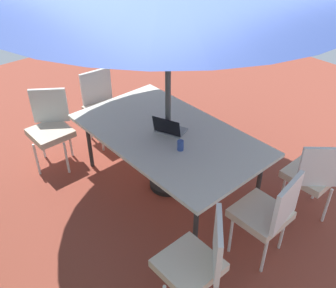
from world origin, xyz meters
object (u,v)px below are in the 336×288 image
at_px(chair_east, 103,104).
at_px(chair_northeast, 50,126).
at_px(chair_southwest, 313,174).
at_px(laptop, 169,129).
at_px(dining_table, 168,136).
at_px(cup, 180,145).
at_px(chair_northwest, 197,261).
at_px(chair_west, 268,212).

distance_m(chair_east, chair_northeast, 0.80).
height_order(chair_southwest, chair_east, same).
bearing_deg(chair_east, chair_northeast, -171.72).
relative_size(chair_northeast, laptop, 2.53).
relative_size(dining_table, chair_east, 2.21).
bearing_deg(cup, chair_southwest, -137.83).
relative_size(chair_southwest, chair_east, 1.00).
relative_size(dining_table, chair_northwest, 2.21).
distance_m(dining_table, chair_east, 1.37).
bearing_deg(chair_northeast, laptop, -22.68).
xyz_separation_m(chair_west, chair_northeast, (2.68, 0.77, 0.00)).
bearing_deg(laptop, chair_east, -21.67).
height_order(chair_southwest, laptop, chair_southwest).
distance_m(dining_table, cup, 0.36).
bearing_deg(cup, dining_table, -20.15).
bearing_deg(chair_east, cup, -89.68).
bearing_deg(chair_west, chair_northeast, -81.80).
height_order(chair_east, chair_northeast, same).
relative_size(chair_west, chair_east, 1.00).
xyz_separation_m(chair_southwest, cup, (1.02, 0.92, 0.25)).
relative_size(chair_east, cup, 9.01).
relative_size(chair_west, cup, 9.01).
distance_m(chair_northwest, chair_northeast, 2.63).
bearing_deg(dining_table, chair_northwest, 146.75).
height_order(chair_west, chair_southwest, same).
xyz_separation_m(chair_west, chair_east, (2.72, -0.03, 0.00)).
distance_m(chair_east, cup, 1.71).
distance_m(chair_southwest, chair_northeast, 3.09).
height_order(chair_west, laptop, chair_west).
bearing_deg(cup, chair_west, -173.57).
bearing_deg(chair_northwest, chair_southwest, 135.28).
bearing_deg(chair_east, chair_northwest, -103.15).
bearing_deg(chair_west, dining_table, -97.99).
relative_size(chair_northwest, cup, 9.01).
distance_m(chair_west, chair_northeast, 2.79).
relative_size(dining_table, laptop, 5.59).
distance_m(chair_east, chair_northwest, 2.81).
distance_m(dining_table, laptop, 0.09).
relative_size(dining_table, chair_west, 2.21).
height_order(chair_northeast, cup, chair_northeast).
bearing_deg(laptop, cup, 135.95).
distance_m(chair_southwest, chair_east, 2.81).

